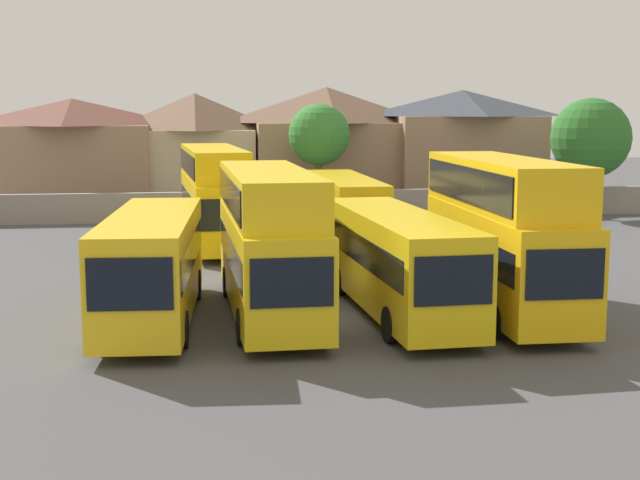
{
  "coord_description": "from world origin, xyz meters",
  "views": [
    {
      "loc": [
        -4.56,
        -28.69,
        6.92
      ],
      "look_at": [
        0.0,
        3.0,
        2.14
      ],
      "focal_mm": 50.1,
      "sensor_mm": 36.0,
      "label": 1
    }
  ],
  "objects_px": {
    "bus_7": "(345,205)",
    "house_terrace_centre": "(196,149)",
    "bus_4": "(503,227)",
    "house_terrace_right": "(327,145)",
    "bus_5": "(214,191)",
    "bus_2": "(269,235)",
    "tree_right_of_lot": "(319,135)",
    "bus_3": "(397,258)",
    "house_terrace_left": "(74,152)",
    "bus_6": "(279,208)",
    "house_terrace_far_right": "(462,146)",
    "tree_left_of_lot": "(591,138)",
    "bus_1": "(152,261)"
  },
  "relations": [
    {
      "from": "bus_7",
      "to": "house_terrace_centre",
      "type": "bearing_deg",
      "value": -157.78
    },
    {
      "from": "bus_4",
      "to": "house_terrace_right",
      "type": "relative_size",
      "value": 0.99
    },
    {
      "from": "house_terrace_centre",
      "to": "bus_5",
      "type": "bearing_deg",
      "value": -87.67
    },
    {
      "from": "house_terrace_centre",
      "to": "bus_2",
      "type": "bearing_deg",
      "value": -86.36
    },
    {
      "from": "house_terrace_right",
      "to": "tree_right_of_lot",
      "type": "relative_size",
      "value": 1.49
    },
    {
      "from": "bus_3",
      "to": "house_terrace_left",
      "type": "height_order",
      "value": "house_terrace_left"
    },
    {
      "from": "bus_2",
      "to": "bus_5",
      "type": "xyz_separation_m",
      "value": [
        -1.41,
        15.3,
        0.03
      ]
    },
    {
      "from": "bus_3",
      "to": "house_terrace_left",
      "type": "bearing_deg",
      "value": -159.79
    },
    {
      "from": "bus_2",
      "to": "bus_3",
      "type": "relative_size",
      "value": 0.98
    },
    {
      "from": "bus_3",
      "to": "tree_right_of_lot",
      "type": "bearing_deg",
      "value": 174.38
    },
    {
      "from": "bus_4",
      "to": "house_terrace_right",
      "type": "height_order",
      "value": "house_terrace_right"
    },
    {
      "from": "bus_2",
      "to": "bus_3",
      "type": "height_order",
      "value": "bus_2"
    },
    {
      "from": "house_terrace_left",
      "to": "bus_6",
      "type": "bearing_deg",
      "value": -56.91
    },
    {
      "from": "bus_3",
      "to": "house_terrace_far_right",
      "type": "distance_m",
      "value": 36.2
    },
    {
      "from": "house_terrace_right",
      "to": "tree_right_of_lot",
      "type": "bearing_deg",
      "value": -103.23
    },
    {
      "from": "bus_7",
      "to": "house_terrace_right",
      "type": "xyz_separation_m",
      "value": [
        1.73,
        17.9,
        2.32
      ]
    },
    {
      "from": "bus_2",
      "to": "bus_6",
      "type": "relative_size",
      "value": 1.09
    },
    {
      "from": "bus_4",
      "to": "house_terrace_centre",
      "type": "bearing_deg",
      "value": -163.1
    },
    {
      "from": "bus_2",
      "to": "tree_right_of_lot",
      "type": "relative_size",
      "value": 1.56
    },
    {
      "from": "bus_3",
      "to": "tree_left_of_lot",
      "type": "distance_m",
      "value": 30.05
    },
    {
      "from": "bus_1",
      "to": "bus_2",
      "type": "xyz_separation_m",
      "value": [
        3.8,
        0.3,
        0.75
      ]
    },
    {
      "from": "bus_1",
      "to": "bus_4",
      "type": "xyz_separation_m",
      "value": [
        11.6,
        -0.33,
        0.93
      ]
    },
    {
      "from": "house_terrace_left",
      "to": "tree_left_of_lot",
      "type": "height_order",
      "value": "house_terrace_left"
    },
    {
      "from": "bus_1",
      "to": "bus_3",
      "type": "bearing_deg",
      "value": 92.8
    },
    {
      "from": "bus_6",
      "to": "house_terrace_right",
      "type": "height_order",
      "value": "house_terrace_right"
    },
    {
      "from": "house_terrace_centre",
      "to": "tree_left_of_lot",
      "type": "height_order",
      "value": "house_terrace_centre"
    },
    {
      "from": "bus_6",
      "to": "house_terrace_centre",
      "type": "relative_size",
      "value": 1.22
    },
    {
      "from": "house_terrace_right",
      "to": "bus_4",
      "type": "bearing_deg",
      "value": -88.75
    },
    {
      "from": "bus_2",
      "to": "bus_5",
      "type": "bearing_deg",
      "value": -176.04
    },
    {
      "from": "bus_6",
      "to": "house_terrace_left",
      "type": "relative_size",
      "value": 0.93
    },
    {
      "from": "bus_1",
      "to": "house_terrace_right",
      "type": "relative_size",
      "value": 1.02
    },
    {
      "from": "house_terrace_right",
      "to": "house_terrace_far_right",
      "type": "distance_m",
      "value": 9.84
    },
    {
      "from": "house_terrace_left",
      "to": "house_terrace_far_right",
      "type": "xyz_separation_m",
      "value": [
        27.39,
        -1.05,
        0.32
      ]
    },
    {
      "from": "bus_5",
      "to": "bus_6",
      "type": "xyz_separation_m",
      "value": [
        3.26,
        0.2,
        -0.91
      ]
    },
    {
      "from": "bus_6",
      "to": "house_terrace_left",
      "type": "height_order",
      "value": "house_terrace_left"
    },
    {
      "from": "bus_6",
      "to": "tree_right_of_lot",
      "type": "relative_size",
      "value": 1.43
    },
    {
      "from": "bus_4",
      "to": "house_terrace_centre",
      "type": "xyz_separation_m",
      "value": [
        -9.99,
        34.93,
        1.09
      ]
    },
    {
      "from": "bus_3",
      "to": "bus_6",
      "type": "height_order",
      "value": "bus_3"
    },
    {
      "from": "bus_3",
      "to": "bus_5",
      "type": "xyz_separation_m",
      "value": [
        -5.65,
        15.74,
        0.83
      ]
    },
    {
      "from": "bus_6",
      "to": "house_terrace_far_right",
      "type": "xyz_separation_m",
      "value": [
        15.03,
        17.91,
        2.27
      ]
    },
    {
      "from": "tree_right_of_lot",
      "to": "house_terrace_right",
      "type": "bearing_deg",
      "value": 76.77
    },
    {
      "from": "house_terrace_far_right",
      "to": "tree_left_of_lot",
      "type": "xyz_separation_m",
      "value": [
        5.19,
        -9.85,
        0.86
      ]
    },
    {
      "from": "bus_4",
      "to": "bus_2",
      "type": "bearing_deg",
      "value": -93.65
    },
    {
      "from": "bus_4",
      "to": "bus_1",
      "type": "bearing_deg",
      "value": -90.68
    },
    {
      "from": "bus_3",
      "to": "bus_2",
      "type": "bearing_deg",
      "value": -98.56
    },
    {
      "from": "house_terrace_left",
      "to": "tree_right_of_lot",
      "type": "xyz_separation_m",
      "value": [
        16.21,
        -6.4,
        1.31
      ]
    },
    {
      "from": "bus_4",
      "to": "bus_5",
      "type": "distance_m",
      "value": 18.4
    },
    {
      "from": "bus_3",
      "to": "bus_6",
      "type": "xyz_separation_m",
      "value": [
        -2.39,
        15.94,
        -0.08
      ]
    },
    {
      "from": "bus_3",
      "to": "bus_4",
      "type": "height_order",
      "value": "bus_4"
    },
    {
      "from": "house_terrace_far_right",
      "to": "tree_right_of_lot",
      "type": "distance_m",
      "value": 12.44
    }
  ]
}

